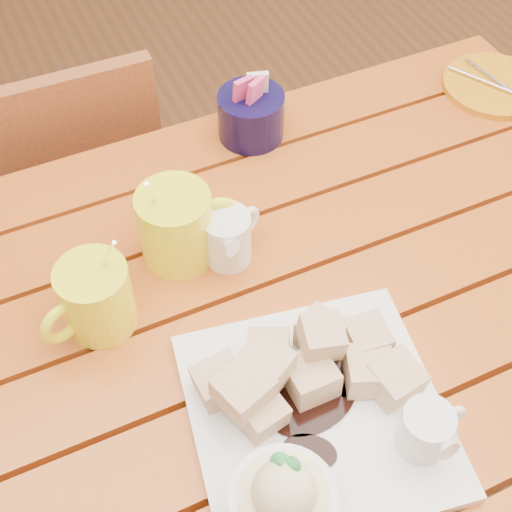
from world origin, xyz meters
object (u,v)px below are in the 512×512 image
table (269,368)px  coffee_mug_right (178,225)px  orange_saucer (495,85)px  chair_far (59,210)px  coffee_mug_left (95,298)px  dessert_plate (311,422)px

table → coffee_mug_right: coffee_mug_right is taller
coffee_mug_right → orange_saucer: size_ratio=0.96×
orange_saucer → chair_far: bearing=155.6°
table → coffee_mug_left: coffee_mug_left is taller
orange_saucer → coffee_mug_left: bearing=-166.5°
coffee_mug_left → chair_far: (0.01, 0.49, -0.34)m
coffee_mug_left → orange_saucer: (0.72, 0.17, -0.04)m
dessert_plate → table: bearing=81.1°
coffee_mug_right → chair_far: size_ratio=0.19×
coffee_mug_right → orange_saucer: (0.59, 0.11, -0.05)m
coffee_mug_left → chair_far: 0.60m
coffee_mug_left → orange_saucer: 0.74m
dessert_plate → coffee_mug_left: (-0.16, 0.24, 0.02)m
dessert_plate → coffee_mug_right: coffee_mug_right is taller
coffee_mug_left → coffee_mug_right: (0.13, 0.06, 0.01)m
table → orange_saucer: size_ratio=7.25×
coffee_mug_left → table: bearing=-47.5°
table → dessert_plate: size_ratio=3.80×
table → coffee_mug_right: (-0.06, 0.15, 0.16)m
dessert_plate → orange_saucer: (0.56, 0.41, -0.03)m
orange_saucer → chair_far: 0.83m
table → chair_far: (-0.17, 0.58, -0.18)m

